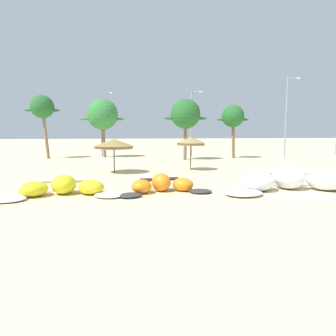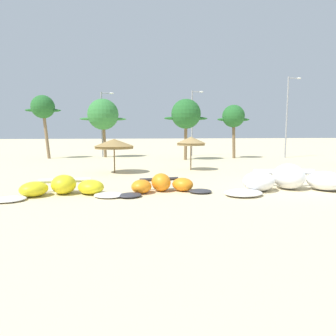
{
  "view_description": "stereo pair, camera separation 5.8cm",
  "coord_description": "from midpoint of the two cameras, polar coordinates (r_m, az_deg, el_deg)",
  "views": [
    {
      "loc": [
        -9.61,
        -16.42,
        3.21
      ],
      "look_at": [
        -6.86,
        2.0,
        1.0
      ],
      "focal_mm": 32.62,
      "sensor_mm": 36.0,
      "label": 1
    },
    {
      "loc": [
        -9.55,
        -16.43,
        3.21
      ],
      "look_at": [
        -6.86,
        2.0,
        1.0
      ],
      "focal_mm": 32.62,
      "sensor_mm": 36.0,
      "label": 2
    }
  ],
  "objects": [
    {
      "name": "lamppost_west_center",
      "position": [
        40.92,
        4.53,
        8.98
      ],
      "size": [
        1.6,
        0.24,
        8.59
      ],
      "color": "gray",
      "rests_on": "ground"
    },
    {
      "name": "lamppost_west",
      "position": [
        40.4,
        -12.19,
        8.65
      ],
      "size": [
        1.66,
        0.24,
        8.26
      ],
      "color": "gray",
      "rests_on": "ground"
    },
    {
      "name": "lamppost_east_center",
      "position": [
        40.97,
        21.34,
        9.49
      ],
      "size": [
        1.76,
        0.24,
        9.89
      ],
      "color": "gray",
      "rests_on": "ground"
    },
    {
      "name": "kite_left",
      "position": [
        16.33,
        -1.13,
        -3.23
      ],
      "size": [
        5.18,
        2.7,
        0.98
      ],
      "color": "#333338",
      "rests_on": "ground"
    },
    {
      "name": "beach_umbrella_near_van",
      "position": [
        24.18,
        -10.15,
        4.48
      ],
      "size": [
        3.13,
        3.13,
        2.67
      ],
      "color": "brown",
      "rests_on": "ground"
    },
    {
      "name": "beach_umbrella_middle",
      "position": [
        25.63,
        4.21,
        5.04
      ],
      "size": [
        2.44,
        2.44,
        2.81
      ],
      "color": "brown",
      "rests_on": "ground"
    },
    {
      "name": "ground_plane",
      "position": [
        19.29,
        21.48,
        -3.29
      ],
      "size": [
        260.0,
        260.0,
        0.0
      ],
      "primitive_type": "plane",
      "color": "beige"
    },
    {
      "name": "kite_far_left",
      "position": [
        16.44,
        -19.12,
        -3.51
      ],
      "size": [
        6.34,
        3.06,
        1.0
      ],
      "color": "white",
      "rests_on": "ground"
    },
    {
      "name": "palm_leftmost",
      "position": [
        39.79,
        -22.47,
        10.35
      ],
      "size": [
        4.12,
        2.74,
        7.55
      ],
      "color": "#7F6647",
      "rests_on": "ground"
    },
    {
      "name": "palm_left",
      "position": [
        39.63,
        -12.19,
        9.72
      ],
      "size": [
        5.8,
        3.86,
        7.33
      ],
      "color": "brown",
      "rests_on": "ground"
    },
    {
      "name": "palm_center_left",
      "position": [
        38.17,
        12.0,
        9.32
      ],
      "size": [
        4.07,
        2.71,
        6.46
      ],
      "color": "brown",
      "rests_on": "ground"
    },
    {
      "name": "kite_left_of_center",
      "position": [
        18.11,
        22.08,
        -2.19
      ],
      "size": [
        8.51,
        4.33,
        1.42
      ],
      "color": "white",
      "rests_on": "ground"
    },
    {
      "name": "palm_left_of_gap",
      "position": [
        35.29,
        3.24,
        9.97
      ],
      "size": [
        5.06,
        3.37,
        6.93
      ],
      "color": "brown",
      "rests_on": "ground"
    }
  ]
}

